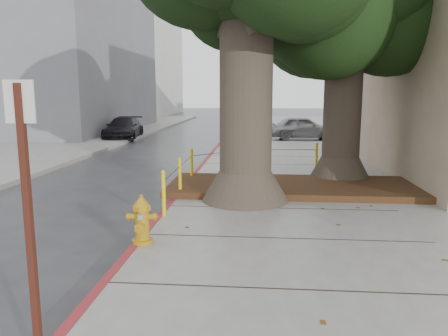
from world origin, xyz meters
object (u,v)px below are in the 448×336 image
object	(u,v)px
car_red	(410,128)
car_dark	(124,128)
fire_hydrant	(142,220)
car_silver	(303,127)
signpost	(28,212)

from	to	relation	value
car_red	car_dark	distance (m)	16.54
fire_hydrant	car_silver	distance (m)	19.06
fire_hydrant	signpost	distance (m)	3.51
car_silver	car_red	size ratio (longest dim) A/B	1.08
fire_hydrant	car_red	distance (m)	21.94
signpost	car_dark	bearing A→B (deg)	104.09
fire_hydrant	car_silver	size ratio (longest dim) A/B	0.21
signpost	car_red	distance (m)	24.96
car_dark	fire_hydrant	bearing A→B (deg)	-76.88
fire_hydrant	car_silver	bearing A→B (deg)	72.74
car_silver	car_dark	distance (m)	10.32
car_dark	car_red	bearing A→B (deg)	0.02
fire_hydrant	car_dark	distance (m)	18.64
signpost	car_silver	distance (m)	22.36
signpost	car_red	world-z (taller)	signpost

